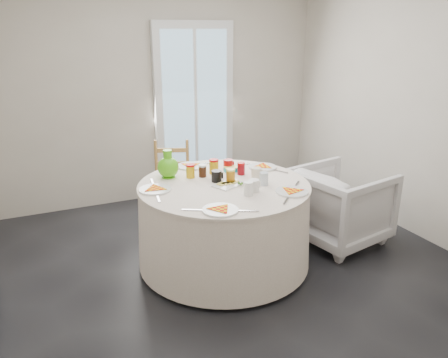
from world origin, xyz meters
name	(u,v)px	position (x,y,z in m)	size (l,w,h in m)	color
floor	(234,268)	(0.00, 0.00, 0.00)	(4.00, 4.00, 0.00)	black
wall_back	(161,92)	(0.00, 2.00, 1.30)	(4.00, 0.02, 2.60)	#BCB5A3
wall_right	(420,106)	(2.00, 0.00, 1.30)	(0.02, 4.00, 2.60)	#BCB5A3
glass_door	(195,111)	(0.40, 1.95, 1.05)	(1.00, 0.08, 2.10)	silver
table	(224,225)	(-0.04, 0.12, 0.38)	(1.50, 1.50, 0.76)	white
wooden_chair	(172,181)	(-0.17, 1.16, 0.47)	(0.40, 0.38, 0.89)	#A07340
armchair	(340,204)	(1.18, 0.06, 0.39)	(0.80, 0.75, 0.82)	silver
place_settings	(224,182)	(-0.04, 0.12, 0.77)	(1.43, 1.43, 0.03)	silver
jar_cluster	(215,169)	(-0.03, 0.34, 0.82)	(0.51, 0.26, 0.15)	#885F16
butter_tub	(231,169)	(0.16, 0.40, 0.79)	(0.12, 0.09, 0.05)	#0699AC
green_pitcher	(168,165)	(-0.41, 0.49, 0.87)	(0.19, 0.19, 0.24)	#4EBA15
cheese_platter	(229,183)	(-0.01, 0.07, 0.77)	(0.26, 0.17, 0.03)	white
mugs_glasses	(242,177)	(0.11, 0.08, 0.81)	(0.66, 0.66, 0.12)	#9A9492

